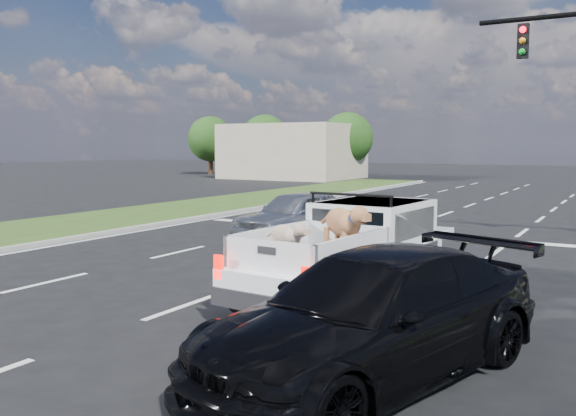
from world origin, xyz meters
TOP-DOWN VIEW (x-y plane):
  - ground at (0.00, 0.00)m, footprint 160.00×160.00m
  - road_markings at (0.00, 6.56)m, footprint 17.75×60.00m
  - grass_median_left at (-11.50, 6.00)m, footprint 5.00×60.00m
  - curb_left at (-9.05, 6.00)m, footprint 0.15×60.00m
  - building_left at (-20.00, 36.00)m, footprint 10.00×8.00m
  - tree_far_a at (-30.00, 38.00)m, footprint 4.20×4.20m
  - tree_far_b at (-24.00, 38.00)m, footprint 4.20×4.20m
  - tree_far_c at (-16.00, 38.00)m, footprint 4.20×4.20m
  - pickup_truck at (0.38, 2.02)m, footprint 2.19×5.08m
  - silver_sedan at (-3.65, 7.30)m, footprint 2.53×4.47m
  - black_coupe at (2.20, -1.37)m, footprint 3.44×5.43m

SIDE VIEW (x-z plane):
  - ground at x=0.00m, z-range 0.00..0.00m
  - road_markings at x=0.00m, z-range 0.00..0.01m
  - grass_median_left at x=-11.50m, z-range 0.00..0.10m
  - curb_left at x=-9.05m, z-range 0.00..0.14m
  - silver_sedan at x=-3.65m, z-range 0.00..1.43m
  - black_coupe at x=2.20m, z-range 0.00..1.46m
  - pickup_truck at x=0.38m, z-range -0.06..1.80m
  - building_left at x=-20.00m, z-range 0.00..4.40m
  - tree_far_a at x=-30.00m, z-range 0.59..5.99m
  - tree_far_b at x=-24.00m, z-range 0.59..5.99m
  - tree_far_c at x=-16.00m, z-range 0.59..5.99m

